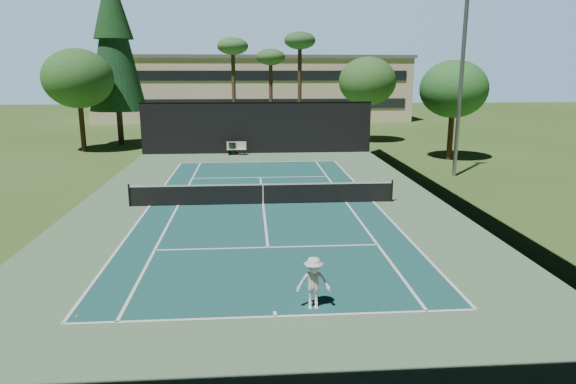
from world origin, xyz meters
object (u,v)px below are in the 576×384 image
at_px(player, 314,283).
at_px(trash_bin, 232,149).
at_px(tennis_ball_d, 222,190).
at_px(tennis_ball_a, 77,316).
at_px(tennis_ball_c, 316,186).
at_px(park_bench, 237,148).
at_px(tennis_ball_b, 196,202).
at_px(tennis_net, 263,193).

xyz_separation_m(player, trash_bin, (-3.05, 26.85, -0.26)).
distance_m(player, tennis_ball_d, 14.86).
bearing_deg(tennis_ball_a, tennis_ball_c, 61.35).
bearing_deg(park_bench, tennis_ball_c, -68.05).
bearing_deg(trash_bin, tennis_ball_d, -90.90).
relative_size(player, tennis_ball_b, 19.30).
xyz_separation_m(tennis_net, tennis_ball_b, (-3.32, 0.60, -0.52)).
xyz_separation_m(tennis_ball_c, tennis_ball_d, (-5.23, -0.60, -0.01)).
bearing_deg(park_bench, trash_bin, 164.03).
height_order(tennis_ball_c, tennis_ball_d, tennis_ball_c).
xyz_separation_m(tennis_net, trash_bin, (-1.98, 15.42, -0.08)).
relative_size(tennis_ball_c, tennis_ball_d, 1.30).
distance_m(player, tennis_ball_b, 12.83).
bearing_deg(tennis_ball_a, park_bench, 82.40).
relative_size(player, tennis_ball_d, 25.04).
bearing_deg(tennis_net, tennis_ball_a, -114.40).
height_order(tennis_ball_a, tennis_ball_b, tennis_ball_b).
bearing_deg(trash_bin, tennis_ball_b, -95.17).
xyz_separation_m(tennis_net, tennis_ball_d, (-2.17, 3.05, -0.53)).
bearing_deg(tennis_net, tennis_ball_d, 125.41).
relative_size(tennis_ball_a, trash_bin, 0.07).
xyz_separation_m(player, park_bench, (-2.71, 26.75, -0.19)).
bearing_deg(trash_bin, tennis_ball_a, -96.88).
distance_m(tennis_net, tennis_ball_a, 12.66).
xyz_separation_m(tennis_ball_a, tennis_ball_c, (8.29, 15.17, 0.01)).
height_order(tennis_ball_a, park_bench, park_bench).
bearing_deg(player, trash_bin, 100.60).
xyz_separation_m(tennis_ball_c, trash_bin, (-5.04, 11.77, 0.44)).
relative_size(tennis_net, player, 8.70).
height_order(tennis_net, trash_bin, tennis_net).
bearing_deg(tennis_net, tennis_ball_b, 169.72).
bearing_deg(tennis_ball_a, trash_bin, 83.12).
bearing_deg(tennis_ball_b, player, -69.96).
bearing_deg(tennis_ball_c, trash_bin, 113.17).
height_order(tennis_ball_b, park_bench, park_bench).
bearing_deg(tennis_ball_a, tennis_ball_b, 81.05).
bearing_deg(tennis_ball_b, park_bench, 83.51).
bearing_deg(player, tennis_net, 99.47).
bearing_deg(park_bench, tennis_ball_b, -96.49).
distance_m(tennis_ball_c, trash_bin, 12.81).
distance_m(player, park_bench, 26.89).
bearing_deg(park_bench, tennis_net, -83.88).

